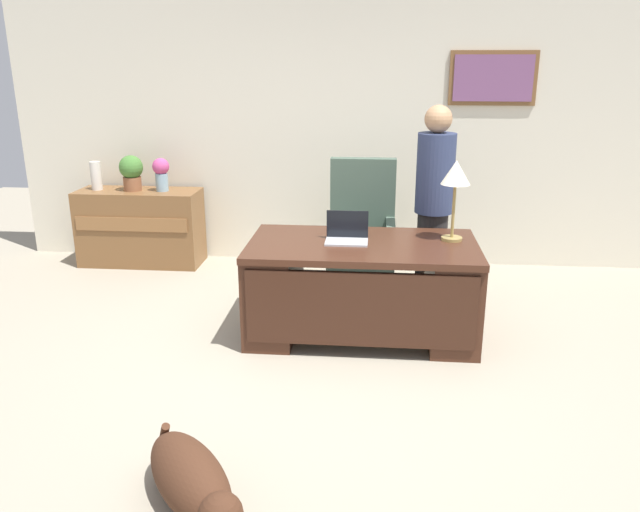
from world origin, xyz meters
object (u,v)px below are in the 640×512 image
person_standing (434,205)px  credenza (141,227)px  vase_with_flowers (161,172)px  potted_plant (131,171)px  desk (362,286)px  armchair (362,235)px  dog_lying (193,481)px  laptop (347,234)px  desk_lamp (456,178)px  vase_empty (96,176)px

person_standing → credenza: bearing=163.6°
vase_with_flowers → potted_plant: bearing=180.0°
desk → credenza: (-2.36, 1.60, -0.01)m
desk → armchair: 1.03m
dog_lying → laptop: laptop is taller
laptop → desk_lamp: (0.80, 0.10, 0.43)m
person_standing → laptop: 0.98m
desk → credenza: credenza is taller
desk → person_standing: size_ratio=1.01×
credenza → vase_empty: vase_empty is taller
armchair → vase_with_flowers: 2.18m
desk_lamp → vase_with_flowers: (-2.77, 1.43, -0.25)m
armchair → desk: bearing=-88.2°
credenza → vase_empty: size_ratio=4.31×
desk → potted_plant: potted_plant is taller
dog_lying → laptop: (0.62, 2.14, 0.65)m
dog_lying → potted_plant: (-1.66, 3.67, 0.83)m
credenza → person_standing: size_ratio=0.73×
desk_lamp → vase_empty: (-3.46, 1.43, -0.30)m
potted_plant → vase_with_flowers: bearing=-0.0°
dog_lying → vase_empty: 4.27m
credenza → potted_plant: size_ratio=3.48×
vase_empty → potted_plant: size_ratio=0.81×
credenza → potted_plant: potted_plant is taller
dog_lying → vase_with_flowers: vase_with_flowers is taller
desk → desk_lamp: desk_lamp is taller
laptop → vase_with_flowers: 2.50m
laptop → desk_lamp: 0.91m
laptop → vase_empty: vase_empty is taller
vase_empty → potted_plant: potted_plant is taller
person_standing → potted_plant: 3.11m
armchair → laptop: (-0.09, -0.96, 0.28)m
armchair → desk_lamp: desk_lamp is taller
credenza → person_standing: (2.94, -0.86, 0.50)m
dog_lying → vase_with_flowers: 4.00m
credenza → vase_with_flowers: 0.64m
desk_lamp → vase_empty: bearing=157.5°
armchair → laptop: armchair is taller
desk → vase_with_flowers: size_ratio=5.15×
credenza → desk: bearing=-34.1°
desk → laptop: laptop is taller
desk → vase_empty: size_ratio=5.96×
person_standing → desk_lamp: 0.67m
person_standing → vase_with_flowers: bearing=162.0°
desk → person_standing: 1.05m
dog_lying → laptop: bearing=73.8°
desk → vase_empty: (-2.78, 1.60, 0.52)m
person_standing → vase_with_flowers: person_standing is taller
person_standing → desk_lamp: bearing=-80.1°
potted_plant → desk_lamp: bearing=-24.9°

